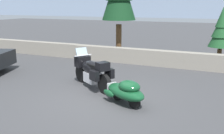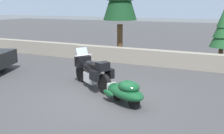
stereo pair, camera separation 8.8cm
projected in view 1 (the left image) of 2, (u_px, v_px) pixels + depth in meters
The scene contains 5 objects.
ground_plane at pixel (101, 98), 8.10m from camera, with size 80.00×80.00×0.00m, color #424244.
stone_guard_wall at pixel (159, 58), 12.33m from camera, with size 24.00×0.54×0.85m.
touring_motorcycle at pixel (92, 70), 9.01m from camera, with size 2.04×1.45×1.33m.
car_shaped_trailer at pixel (126, 91), 7.48m from camera, with size 2.07×1.46×0.76m.
pine_tree_secondary at pixel (222, 29), 12.05m from camera, with size 1.14×1.14×2.83m.
Camera 1 is at (3.41, -6.85, 2.85)m, focal length 40.74 mm.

